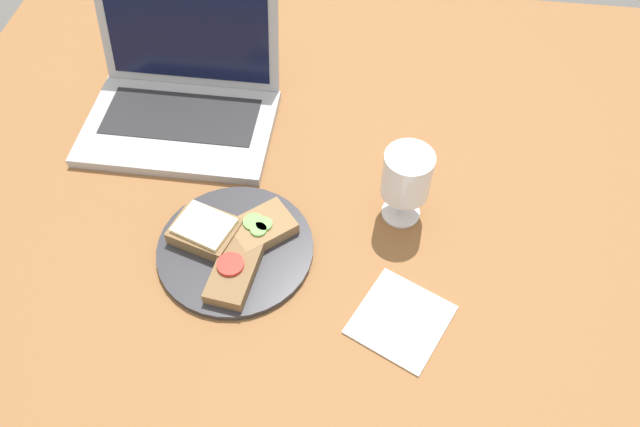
{
  "coord_description": "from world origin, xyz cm",
  "views": [
    {
      "loc": [
        13.69,
        -60.75,
        87.63
      ],
      "look_at": [
        5.98,
        -1.11,
        8.0
      ],
      "focal_mm": 35.0,
      "sensor_mm": 36.0,
      "label": 1
    }
  ],
  "objects": [
    {
      "name": "napkin",
      "position": [
        20.14,
        -15.82,
        3.2
      ],
      "size": [
        17.23,
        17.42,
        0.4
      ],
      "primitive_type": "cube",
      "rotation": [
        0.0,
        0.0,
        -0.44
      ],
      "color": "white",
      "rests_on": "wooden_table"
    },
    {
      "name": "wooden_table",
      "position": [
        0.0,
        0.0,
        1.5
      ],
      "size": [
        140.0,
        140.0,
        3.0
      ],
      "primitive_type": "cube",
      "color": "brown",
      "rests_on": "ground"
    },
    {
      "name": "sandwich_with_cheese",
      "position": [
        -12.22,
        -5.09,
        5.66
      ],
      "size": [
        12.09,
        10.61,
        3.22
      ],
      "color": "brown",
      "rests_on": "plate"
    },
    {
      "name": "sandwich_with_cucumber",
      "position": [
        -3.26,
        -3.11,
        5.31
      ],
      "size": [
        12.02,
        11.73,
        2.62
      ],
      "color": "#937047",
      "rests_on": "plate"
    },
    {
      "name": "wine_glass",
      "position": [
        19.1,
        4.47,
        12.28
      ],
      "size": [
        7.96,
        7.96,
        14.26
      ],
      "color": "white",
      "rests_on": "wooden_table"
    },
    {
      "name": "plate",
      "position": [
        -7.15,
        -6.68,
        3.56
      ],
      "size": [
        25.34,
        25.34,
        1.13
      ],
      "primitive_type": "cylinder",
      "color": "#333338",
      "rests_on": "wooden_table"
    },
    {
      "name": "sandwich_with_tomato",
      "position": [
        -6.02,
        -11.86,
        5.29
      ],
      "size": [
        7.64,
        12.63,
        2.74
      ],
      "color": "brown",
      "rests_on": "plate"
    },
    {
      "name": "laptop",
      "position": [
        -23.31,
        22.92,
        7.39
      ],
      "size": [
        35.01,
        28.38,
        22.68
      ],
      "color": "#ADAFB5",
      "rests_on": "wooden_table"
    }
  ]
}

